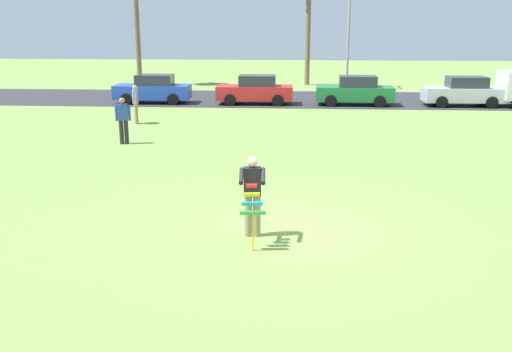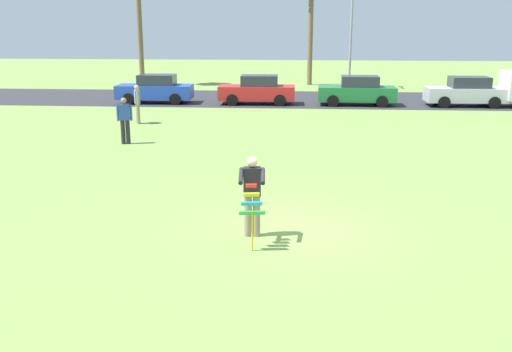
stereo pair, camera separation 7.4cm
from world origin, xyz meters
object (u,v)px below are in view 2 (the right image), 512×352
(kite_held, at_px, (252,207))
(person_walker_near, at_px, (125,119))
(person_kite_flyer, at_px, (252,193))
(parked_car_green, at_px, (357,91))
(streetlight_pole, at_px, (351,29))
(parked_car_silver, at_px, (466,92))
(parked_car_red, at_px, (257,90))
(person_walker_far, at_px, (137,103))
(parked_car_blue, at_px, (155,89))

(kite_held, height_order, person_walker_near, person_walker_near)
(person_kite_flyer, xyz_separation_m, parked_car_green, (4.03, 20.50, -0.18))
(streetlight_pole, bearing_deg, person_kite_flyer, -98.42)
(parked_car_silver, bearing_deg, streetlight_pole, 126.75)
(parked_car_green, relative_size, parked_car_silver, 1.01)
(person_kite_flyer, xyz_separation_m, parked_car_red, (-1.47, 20.51, -0.18))
(streetlight_pole, bearing_deg, parked_car_red, -126.44)
(person_kite_flyer, xyz_separation_m, person_walker_far, (-6.33, 13.67, -0.02))
(parked_car_red, distance_m, person_walker_far, 8.39)
(parked_car_blue, bearing_deg, parked_car_silver, -0.00)
(streetlight_pole, bearing_deg, person_walker_near, -117.19)
(person_kite_flyer, bearing_deg, parked_car_silver, 64.30)
(parked_car_blue, xyz_separation_m, person_walker_far, (0.92, -6.84, 0.16))
(parked_car_red, distance_m, streetlight_pole, 10.02)
(person_walker_near, bearing_deg, person_walker_far, 99.99)
(parked_car_red, xyz_separation_m, person_walker_near, (-4.07, -11.27, 0.16))
(kite_held, xyz_separation_m, streetlight_pole, (4.12, 28.79, 3.13))
(parked_car_blue, height_order, person_walker_near, person_walker_near)
(parked_car_silver, bearing_deg, person_kite_flyer, -115.70)
(kite_held, bearing_deg, parked_car_blue, 109.04)
(parked_car_green, bearing_deg, person_walker_near, -130.38)
(person_kite_flyer, distance_m, parked_car_red, 20.56)
(person_kite_flyer, height_order, parked_car_silver, person_kite_flyer)
(parked_car_silver, bearing_deg, person_walker_far, -157.11)
(person_kite_flyer, bearing_deg, person_walker_near, 120.99)
(parked_car_red, bearing_deg, parked_car_blue, 180.00)
(person_kite_flyer, distance_m, parked_car_silver, 22.76)
(streetlight_pole, bearing_deg, parked_car_green, -90.97)
(kite_held, relative_size, parked_car_blue, 0.30)
(parked_car_red, relative_size, parked_car_silver, 1.01)
(kite_held, xyz_separation_m, person_walker_far, (-6.38, 14.32, 0.06))
(parked_car_blue, xyz_separation_m, person_walker_near, (1.70, -11.27, 0.16))
(kite_held, bearing_deg, parked_car_red, 94.11)
(person_kite_flyer, relative_size, person_walker_near, 1.00)
(parked_car_silver, xyz_separation_m, person_walker_near, (-15.41, -11.27, 0.16))
(parked_car_silver, bearing_deg, person_walker_near, -143.84)
(parked_car_silver, height_order, person_walker_far, person_walker_far)
(parked_car_green, distance_m, person_walker_near, 14.79)
(streetlight_pole, xyz_separation_m, person_walker_near, (-9.71, -18.90, -3.06))
(parked_car_blue, relative_size, parked_car_green, 1.00)
(parked_car_green, xyz_separation_m, person_walker_near, (-9.58, -11.27, 0.16))
(streetlight_pole, height_order, person_walker_far, streetlight_pole)
(parked_car_red, bearing_deg, person_kite_flyer, -85.89)
(kite_held, height_order, person_walker_far, person_walker_far)
(parked_car_silver, distance_m, person_walker_near, 19.09)
(person_kite_flyer, xyz_separation_m, parked_car_blue, (-7.25, 20.51, -0.18))
(person_kite_flyer, xyz_separation_m, kite_held, (0.05, -0.65, -0.08))
(person_kite_flyer, relative_size, person_walker_far, 1.00)
(kite_held, relative_size, person_walker_near, 0.73)
(person_walker_far, bearing_deg, parked_car_red, 54.63)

